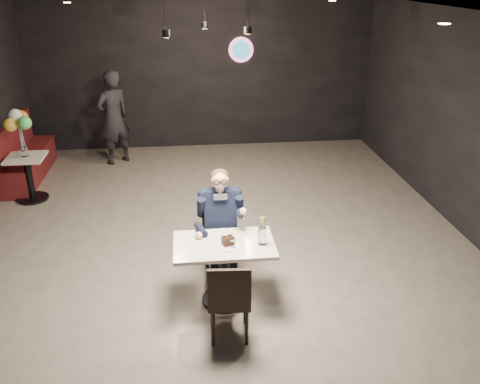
{
  "coord_description": "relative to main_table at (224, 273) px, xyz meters",
  "views": [
    {
      "loc": [
        -0.39,
        -5.99,
        3.49
      ],
      "look_at": [
        0.22,
        -0.57,
        1.09
      ],
      "focal_mm": 38.0,
      "sensor_mm": 36.0,
      "label": 1
    }
  ],
  "objects": [
    {
      "name": "chair_near",
      "position": [
        0.0,
        -0.58,
        0.09
      ],
      "size": [
        0.45,
        0.49,
        0.92
      ],
      "primitive_type": "cube",
      "rotation": [
        0.0,
        0.0,
        -0.07
      ],
      "color": "black",
      "rests_on": "floor"
    },
    {
      "name": "balloon_bunch",
      "position": [
        -2.92,
        3.15,
        0.84
      ],
      "size": [
        0.38,
        0.38,
        0.63
      ],
      "primitive_type": "cube",
      "color": "yellow",
      "rests_on": "balloon_vase"
    },
    {
      "name": "booth_bench",
      "position": [
        -3.22,
        4.15,
        0.15
      ],
      "size": [
        0.52,
        2.08,
        1.04
      ],
      "primitive_type": "cube",
      "color": "#480F15",
      "rests_on": "floor"
    },
    {
      "name": "floor",
      "position": [
        0.03,
        1.17,
        -0.38
      ],
      "size": [
        9.0,
        9.0,
        0.0
      ],
      "primitive_type": "plane",
      "color": "gray",
      "rests_on": "ground"
    },
    {
      "name": "seated_man",
      "position": [
        0.0,
        0.55,
        0.34
      ],
      "size": [
        0.6,
        0.8,
        1.44
      ],
      "primitive_type": "cube",
      "color": "black",
      "rests_on": "floor"
    },
    {
      "name": "wall_sign",
      "position": [
        0.83,
        5.64,
        1.62
      ],
      "size": [
        0.5,
        0.06,
        0.5
      ],
      "primitive_type": null,
      "color": "pink",
      "rests_on": "floor"
    },
    {
      "name": "side_table",
      "position": [
        -2.92,
        3.15,
        -0.01
      ],
      "size": [
        0.58,
        0.58,
        0.73
      ],
      "primitive_type": "cube",
      "color": "silver",
      "rests_on": "floor"
    },
    {
      "name": "passerby",
      "position": [
        -1.71,
        4.79,
        0.53
      ],
      "size": [
        0.78,
        0.74,
        1.8
      ],
      "primitive_type": "imported",
      "rotation": [
        0.0,
        0.0,
        3.79
      ],
      "color": "black",
      "rests_on": "floor"
    },
    {
      "name": "pendant_lights",
      "position": [
        0.03,
        3.17,
        2.51
      ],
      "size": [
        1.4,
        1.2,
        0.36
      ],
      "primitive_type": "cube",
      "color": "black",
      "rests_on": "floor"
    },
    {
      "name": "chair_far",
      "position": [
        0.0,
        0.55,
        0.09
      ],
      "size": [
        0.42,
        0.46,
        0.92
      ],
      "primitive_type": "cube",
      "color": "black",
      "rests_on": "floor"
    },
    {
      "name": "balloon_vase",
      "position": [
        -2.92,
        3.15,
        0.46
      ],
      "size": [
        0.11,
        0.11,
        0.16
      ],
      "primitive_type": "cylinder",
      "color": "silver",
      "rests_on": "side_table"
    },
    {
      "name": "wafer_cone",
      "position": [
        0.42,
        -0.05,
        0.62
      ],
      "size": [
        0.08,
        0.08,
        0.13
      ],
      "primitive_type": "cone",
      "rotation": [
        0.0,
        0.0,
        0.26
      ],
      "color": "tan",
      "rests_on": "sundae_glass"
    },
    {
      "name": "cake_slice",
      "position": [
        0.04,
        -0.05,
        0.43
      ],
      "size": [
        0.14,
        0.13,
        0.08
      ],
      "primitive_type": "cube",
      "rotation": [
        0.0,
        0.0,
        0.35
      ],
      "color": "black",
      "rests_on": "dessert_plate"
    },
    {
      "name": "main_table",
      "position": [
        0.0,
        0.0,
        0.0
      ],
      "size": [
        1.1,
        0.7,
        0.75
      ],
      "primitive_type": "cube",
      "color": "silver",
      "rests_on": "floor"
    },
    {
      "name": "dessert_plate",
      "position": [
        0.06,
        -0.1,
        0.38
      ],
      "size": [
        0.23,
        0.23,
        0.01
      ],
      "primitive_type": "cylinder",
      "color": "white",
      "rests_on": "main_table"
    },
    {
      "name": "sundae_glass",
      "position": [
        0.41,
        -0.06,
        0.47
      ],
      "size": [
        0.09,
        0.09,
        0.2
      ],
      "primitive_type": "cylinder",
      "color": "silver",
      "rests_on": "main_table"
    },
    {
      "name": "mint_leaf",
      "position": [
        0.08,
        -0.12,
        0.47
      ],
      "size": [
        0.06,
        0.04,
        0.01
      ],
      "primitive_type": "ellipsoid",
      "color": "#2D8940",
      "rests_on": "cake_slice"
    }
  ]
}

